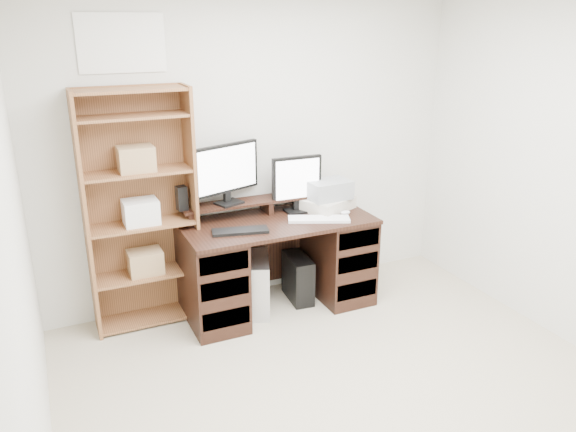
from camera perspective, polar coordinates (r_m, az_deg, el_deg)
room at (r=2.86m, az=11.35°, el=-1.09°), size 3.54×4.04×2.54m
desk at (r=4.53m, az=-1.12°, el=-4.70°), size 1.50×0.70×0.75m
riser_shelf at (r=4.55m, az=-2.19°, el=1.51°), size 1.40×0.22×0.12m
monitor_wide at (r=4.36m, az=-6.28°, el=4.59°), size 0.57×0.24×0.47m
monitor_small at (r=4.52m, az=0.91°, el=3.48°), size 0.42×0.16×0.46m
speaker at (r=4.30m, az=-10.75°, el=1.80°), size 0.08×0.08×0.19m
keyboard_black at (r=4.15m, az=-4.88°, el=-1.53°), size 0.43×0.23×0.02m
keyboard_white at (r=4.38m, az=3.15°, el=-0.32°), size 0.50×0.32×0.02m
mouse at (r=4.53m, az=5.84°, el=0.35°), size 0.09×0.07×0.03m
printer at (r=4.63m, az=4.10°, el=1.24°), size 0.48×0.43×0.10m
basket at (r=4.60m, az=4.14°, el=2.71°), size 0.36×0.27×0.15m
tower_silver at (r=4.54m, az=-3.24°, el=-6.92°), size 0.35×0.49×0.45m
tower_black at (r=4.72m, az=1.01°, el=-6.30°), size 0.20×0.40×0.38m
bookshelf at (r=4.27m, az=-14.81°, el=0.73°), size 0.80×0.30×1.80m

